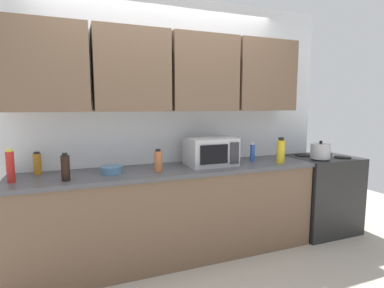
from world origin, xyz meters
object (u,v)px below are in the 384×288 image
Objects in this scene: bottle_amber_vinegar at (37,164)px; bottle_red_sauce at (10,166)px; bottle_spice_jar at (158,161)px; microwave at (211,151)px; bottle_blue_cleaner at (252,152)px; bottle_yellow_mustard at (281,151)px; bottle_soy_dark at (65,168)px; bowl_ceramic_small at (112,170)px; kettle at (320,151)px; stove_range at (320,193)px.

bottle_red_sauce is at bearing -123.46° from bottle_amber_vinegar.
microwave is at bearing 10.22° from bottle_spice_jar.
bottle_red_sauce is 1.29× the size of bottle_blue_cleaner.
bottle_soy_dark is at bearing -179.97° from bottle_yellow_mustard.
microwave is 0.52m from bottle_blue_cleaner.
bottle_soy_dark is 0.41m from bowl_ceramic_small.
kettle is 2.63m from bottle_soy_dark.
bottle_spice_jar is 1.18m from bottle_red_sauce.
stove_range is 0.59m from kettle.
bottle_soy_dark is at bearing -177.21° from stove_range.
bottle_red_sauce reaches higher than stove_range.
kettle is 0.93× the size of bottle_soy_dark.
bottle_red_sauce is at bearing 178.19° from bottle_spice_jar.
microwave is at bearing 6.82° from bottle_soy_dark.
kettle is 1.02× the size of bottle_blue_cleaner.
bottle_spice_jar is at bearing -172.62° from bottle_blue_cleaner.
kettle is 0.54m from bottle_yellow_mustard.
bottle_red_sauce is 1.39× the size of bowl_ceramic_small.
bottle_soy_dark is (-0.78, -0.06, 0.01)m from bottle_spice_jar.
microwave is 0.76m from bottle_yellow_mustard.
bottle_yellow_mustard reaches higher than bottle_spice_jar.
kettle is (-0.17, -0.14, 0.54)m from stove_range.
bottle_red_sauce reaches higher than bottle_spice_jar.
bottle_blue_cleaner is 0.76× the size of bottle_yellow_mustard.
bottle_yellow_mustard is (2.33, -0.34, 0.03)m from bottle_amber_vinegar.
bowl_ceramic_small is at bearing 176.30° from kettle.
kettle is at bearing -3.70° from bowl_ceramic_small.
kettle is 3.04m from bottle_red_sauce.
bottle_red_sauce is 0.41m from bottle_soy_dark.
stove_range is 4.33× the size of kettle.
microwave is 1.79× the size of bottle_red_sauce.
bottle_soy_dark is at bearing 179.92° from kettle.
bowl_ceramic_small is at bearing 168.37° from bottle_spice_jar.
bowl_ceramic_small is (-0.98, -0.02, -0.11)m from microwave.
bottle_spice_jar reaches higher than bottle_amber_vinegar.
bottle_spice_jar is (-0.58, -0.10, -0.04)m from microwave.
bottle_blue_cleaner reaches higher than bowl_ceramic_small.
microwave is 2.11× the size of bottle_soy_dark.
bottle_spice_jar is 1.01× the size of bottle_blue_cleaner.
bottle_red_sauce is at bearing -176.57° from bowl_ceramic_small.
kettle is 1.06× the size of bottle_amber_vinegar.
bottle_red_sauce reaches higher than bottle_amber_vinegar.
bottle_red_sauce is at bearing -177.37° from bottle_blue_cleaner.
bottle_soy_dark is (0.40, -0.10, -0.02)m from bottle_red_sauce.
bottle_yellow_mustard is 1.73m from bowl_ceramic_small.
bottle_blue_cleaner reaches higher than bottle_amber_vinegar.
stove_range is 3.37× the size of bottle_yellow_mustard.
bottle_amber_vinegar is at bearing 176.18° from bottle_blue_cleaner.
bottle_red_sauce reaches higher than bowl_ceramic_small.
microwave reaches higher than bowl_ceramic_small.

